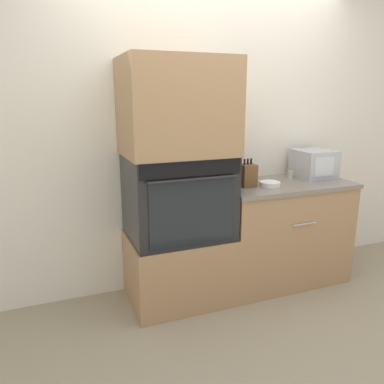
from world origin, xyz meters
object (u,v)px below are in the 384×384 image
object	(u,v)px
bowl	(270,184)
microwave	(314,164)
condiment_jar_near	(254,177)
condiment_jar_mid	(230,179)
knife_block	(247,175)
condiment_jar_far	(290,175)
wall_oven	(178,196)

from	to	relation	value
bowl	microwave	bearing A→B (deg)	16.78
condiment_jar_near	bowl	bearing A→B (deg)	-60.07
bowl	condiment_jar_mid	size ratio (longest dim) A/B	1.95
knife_block	bowl	world-z (taller)	knife_block
knife_block	bowl	distance (m)	0.20
bowl	condiment_jar_near	xyz separation A→B (m)	(-0.07, 0.13, 0.04)
condiment_jar_far	wall_oven	bearing A→B (deg)	-174.27
condiment_jar_far	bowl	bearing A→B (deg)	-150.85
condiment_jar_mid	condiment_jar_far	world-z (taller)	condiment_jar_mid
wall_oven	condiment_jar_far	distance (m)	1.10
microwave	knife_block	size ratio (longest dim) A/B	1.45
wall_oven	microwave	size ratio (longest dim) A/B	2.32
wall_oven	condiment_jar_far	bearing A→B (deg)	5.73
wall_oven	condiment_jar_near	world-z (taller)	wall_oven
bowl	knife_block	bearing A→B (deg)	158.50
condiment_jar_near	condiment_jar_mid	distance (m)	0.21
knife_block	condiment_jar_mid	bearing A→B (deg)	130.63
condiment_jar_mid	microwave	bearing A→B (deg)	-0.86
microwave	condiment_jar_far	size ratio (longest dim) A/B	4.66
knife_block	wall_oven	bearing A→B (deg)	179.28
microwave	knife_block	distance (m)	0.75
knife_block	microwave	bearing A→B (deg)	7.93
wall_oven	knife_block	size ratio (longest dim) A/B	3.36
microwave	condiment_jar_mid	world-z (taller)	microwave
condiment_jar_near	condiment_jar_far	distance (m)	0.41
microwave	bowl	distance (m)	0.60
condiment_jar_near	condiment_jar_mid	bearing A→B (deg)	163.99
condiment_jar_mid	knife_block	bearing A→B (deg)	-49.37
wall_oven	microwave	distance (m)	1.34
bowl	condiment_jar_far	xyz separation A→B (m)	(0.33, 0.19, 0.02)
wall_oven	condiment_jar_mid	xyz separation A→B (m)	(0.49, 0.11, 0.07)
wall_oven	condiment_jar_far	world-z (taller)	wall_oven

